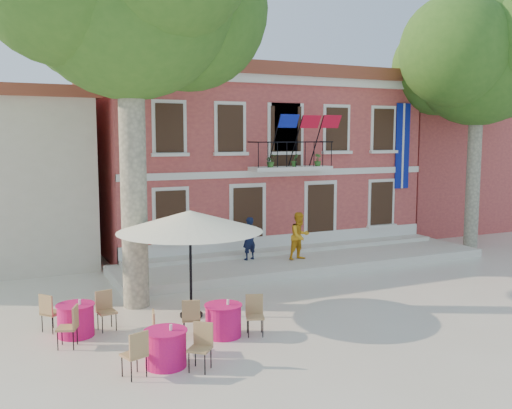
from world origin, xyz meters
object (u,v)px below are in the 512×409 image
object	(u,v)px
cafe_table_0	(76,318)
plane_tree_east	(478,61)
patio_umbrella	(190,221)
pedestrian_orange	(300,236)
pedestrian_navy	(249,238)
cafe_table_2	(166,346)
cafe_table_1	(223,319)

from	to	relation	value
cafe_table_0	plane_tree_east	bearing A→B (deg)	13.72
patio_umbrella	pedestrian_orange	world-z (taller)	patio_umbrella
pedestrian_navy	cafe_table_2	bearing A→B (deg)	39.55
patio_umbrella	cafe_table_1	world-z (taller)	patio_umbrella
cafe_table_0	cafe_table_1	xyz separation A→B (m)	(3.15, -1.49, -0.01)
patio_umbrella	cafe_table_1	distance (m)	2.76
plane_tree_east	cafe_table_1	world-z (taller)	plane_tree_east
patio_umbrella	cafe_table_0	xyz separation A→B (m)	(-2.95, -0.28, -2.09)
patio_umbrella	cafe_table_2	bearing A→B (deg)	-117.47
cafe_table_0	cafe_table_2	xyz separation A→B (m)	(1.43, -2.66, 0.00)
pedestrian_navy	plane_tree_east	bearing A→B (deg)	160.88
patio_umbrella	pedestrian_navy	world-z (taller)	patio_umbrella
cafe_table_0	pedestrian_orange	bearing A→B (deg)	25.69
cafe_table_1	cafe_table_0	bearing A→B (deg)	154.66
patio_umbrella	cafe_table_0	size ratio (longest dim) A/B	2.04
pedestrian_navy	cafe_table_1	size ratio (longest dim) A/B	0.79
plane_tree_east	patio_umbrella	xyz separation A→B (m)	(-13.62, -3.77, -5.23)
plane_tree_east	cafe_table_0	distance (m)	18.56
patio_umbrella	cafe_table_2	distance (m)	3.91
pedestrian_navy	pedestrian_orange	xyz separation A→B (m)	(1.67, -0.72, 0.08)
cafe_table_0	cafe_table_2	world-z (taller)	same
cafe_table_0	cafe_table_2	distance (m)	3.01
plane_tree_east	cafe_table_2	xyz separation A→B (m)	(-15.14, -6.70, -7.32)
pedestrian_navy	cafe_table_2	distance (m)	9.03
cafe_table_1	cafe_table_2	world-z (taller)	same
plane_tree_east	pedestrian_navy	bearing A→B (deg)	176.17
pedestrian_navy	pedestrian_orange	world-z (taller)	pedestrian_orange
plane_tree_east	cafe_table_0	xyz separation A→B (m)	(-16.57, -4.04, -7.32)
pedestrian_navy	cafe_table_1	bearing A→B (deg)	45.56
cafe_table_2	cafe_table_0	bearing A→B (deg)	118.23
plane_tree_east	cafe_table_0	world-z (taller)	plane_tree_east
pedestrian_orange	cafe_table_0	distance (m)	9.23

